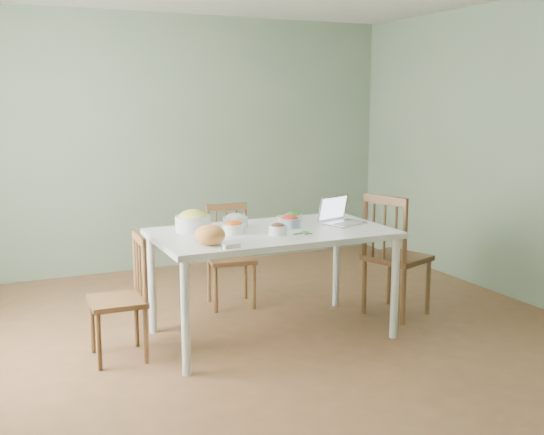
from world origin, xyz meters
name	(u,v)px	position (x,y,z in m)	size (l,w,h in m)	color
floor	(268,340)	(0.00, 0.00, 0.00)	(5.00, 5.00, 0.00)	brown
wall_back	(172,143)	(0.00, 2.50, 1.35)	(5.00, 0.00, 2.70)	#60755C
wall_front	(535,222)	(0.00, -2.50, 1.35)	(5.00, 0.00, 2.70)	#60755C
wall_right	(524,152)	(2.50, 0.00, 1.35)	(0.00, 5.00, 2.70)	#60755C
dining_table	(272,283)	(0.07, 0.08, 0.42)	(1.78, 1.00, 0.83)	white
chair_far	(231,257)	(0.05, 0.91, 0.45)	(0.40, 0.38, 0.90)	#4F3415
chair_left	(117,298)	(-1.11, 0.12, 0.44)	(0.39, 0.37, 0.89)	#4F3415
chair_right	(397,254)	(1.25, 0.10, 0.52)	(0.46, 0.44, 1.04)	#4F3415
bread_boule	(210,235)	(-0.52, -0.19, 0.90)	(0.21, 0.21, 0.14)	#D08742
butter_stick	(232,246)	(-0.43, -0.35, 0.85)	(0.12, 0.03, 0.03)	beige
bowl_squash	(193,221)	(-0.48, 0.30, 0.91)	(0.27, 0.27, 0.16)	#ECCC58
bowl_carrot	(234,227)	(-0.24, 0.10, 0.88)	(0.17, 0.17, 0.09)	#C75D14
bowl_onion	(235,221)	(-0.14, 0.31, 0.89)	(0.20, 0.20, 0.11)	beige
bowl_mushroom	(278,229)	(0.04, -0.09, 0.88)	(0.13, 0.13, 0.09)	#4A2A1C
bowl_redpep	(290,221)	(0.24, 0.12, 0.88)	(0.17, 0.17, 0.10)	#AE2200
bowl_broccoli	(294,217)	(0.37, 0.31, 0.88)	(0.14, 0.14, 0.09)	#204419
flatbread	(288,218)	(0.40, 0.47, 0.84)	(0.19, 0.19, 0.02)	#D8B883
basil_bunch	(302,232)	(0.22, -0.13, 0.84)	(0.18, 0.18, 0.02)	#296323
laptop	(345,211)	(0.70, 0.07, 0.94)	(0.31, 0.26, 0.21)	silver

